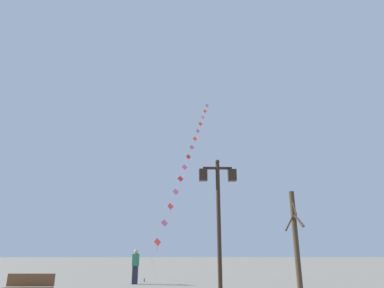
{
  "coord_description": "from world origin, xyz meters",
  "views": [
    {
      "loc": [
        0.72,
        -2.85,
        1.6
      ],
      "look_at": [
        1.55,
        17.9,
        8.37
      ],
      "focal_mm": 30.91,
      "sensor_mm": 36.0,
      "label": 1
    }
  ],
  "objects_px": {
    "twin_lantern_lamp_post": "(218,200)",
    "park_bench": "(28,288)",
    "kite_train": "(189,156)",
    "bare_tree": "(296,237)",
    "kite_flyer": "(135,265)"
  },
  "relations": [
    {
      "from": "twin_lantern_lamp_post",
      "to": "park_bench",
      "type": "relative_size",
      "value": 2.9
    },
    {
      "from": "twin_lantern_lamp_post",
      "to": "park_bench",
      "type": "xyz_separation_m",
      "value": [
        -6.29,
        0.75,
        -2.81
      ]
    },
    {
      "from": "park_bench",
      "to": "kite_train",
      "type": "bearing_deg",
      "value": 73.57
    },
    {
      "from": "park_bench",
      "to": "bare_tree",
      "type": "bearing_deg",
      "value": 21.14
    },
    {
      "from": "twin_lantern_lamp_post",
      "to": "bare_tree",
      "type": "distance_m",
      "value": 5.87
    },
    {
      "from": "twin_lantern_lamp_post",
      "to": "kite_train",
      "type": "relative_size",
      "value": 0.25
    },
    {
      "from": "kite_flyer",
      "to": "twin_lantern_lamp_post",
      "type": "bearing_deg",
      "value": -136.84
    },
    {
      "from": "twin_lantern_lamp_post",
      "to": "kite_train",
      "type": "xyz_separation_m",
      "value": [
        -0.5,
        17.39,
        6.55
      ]
    },
    {
      "from": "twin_lantern_lamp_post",
      "to": "bare_tree",
      "type": "bearing_deg",
      "value": 46.12
    },
    {
      "from": "kite_flyer",
      "to": "bare_tree",
      "type": "height_order",
      "value": "bare_tree"
    },
    {
      "from": "kite_train",
      "to": "bare_tree",
      "type": "bearing_deg",
      "value": -71.16
    },
    {
      "from": "twin_lantern_lamp_post",
      "to": "kite_flyer",
      "type": "height_order",
      "value": "twin_lantern_lamp_post"
    },
    {
      "from": "twin_lantern_lamp_post",
      "to": "park_bench",
      "type": "height_order",
      "value": "twin_lantern_lamp_post"
    },
    {
      "from": "twin_lantern_lamp_post",
      "to": "kite_flyer",
      "type": "bearing_deg",
      "value": 116.26
    },
    {
      "from": "bare_tree",
      "to": "park_bench",
      "type": "xyz_separation_m",
      "value": [
        -10.3,
        -3.42,
        -1.79
      ]
    }
  ]
}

